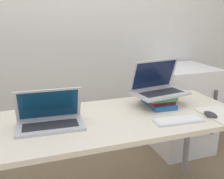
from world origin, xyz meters
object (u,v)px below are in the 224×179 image
(book_stack, at_px, (157,99))
(laptop_on_books, at_px, (158,87))
(mouse, at_px, (210,115))
(laptop_left, at_px, (50,118))
(notepad, at_px, (223,115))
(wireless_keyboard, at_px, (178,120))
(mini_fridge, at_px, (181,109))

(book_stack, distance_m, laptop_on_books, 0.09)
(laptop_on_books, bearing_deg, mouse, -57.36)
(laptop_left, relative_size, mouse, 3.62)
(laptop_left, distance_m, notepad, 1.06)
(notepad, bearing_deg, laptop_on_books, 131.20)
(mouse, distance_m, notepad, 0.09)
(laptop_on_books, bearing_deg, book_stack, -114.53)
(book_stack, relative_size, mouse, 2.60)
(book_stack, xyz_separation_m, laptop_on_books, (0.00, 0.00, 0.09))
(laptop_on_books, relative_size, mouse, 3.70)
(wireless_keyboard, height_order, mini_fridge, mini_fridge)
(book_stack, relative_size, notepad, 0.88)
(laptop_left, distance_m, book_stack, 0.76)
(laptop_left, relative_size, book_stack, 1.39)
(laptop_on_books, relative_size, notepad, 1.26)
(laptop_on_books, distance_m, mini_fridge, 0.97)
(mouse, bearing_deg, notepad, -8.84)
(book_stack, bearing_deg, mini_fridge, 44.08)
(wireless_keyboard, bearing_deg, notepad, -3.99)
(notepad, height_order, mini_fridge, mini_fridge)
(mouse, bearing_deg, mini_fridge, 65.44)
(laptop_on_books, bearing_deg, wireless_keyboard, -94.83)
(laptop_on_books, xyz_separation_m, mouse, (0.20, -0.31, -0.12))
(laptop_left, height_order, laptop_on_books, laptop_on_books)
(laptop_on_books, xyz_separation_m, notepad, (0.29, -0.33, -0.13))
(wireless_keyboard, xyz_separation_m, mouse, (0.23, -0.01, 0.01))
(wireless_keyboard, distance_m, notepad, 0.31)
(book_stack, xyz_separation_m, mouse, (0.20, -0.31, -0.03))
(book_stack, height_order, laptop_on_books, laptop_on_books)
(laptop_left, bearing_deg, wireless_keyboard, -14.61)
(laptop_left, xyz_separation_m, notepad, (1.04, -0.21, -0.04))
(laptop_left, xyz_separation_m, mouse, (0.96, -0.20, -0.03))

